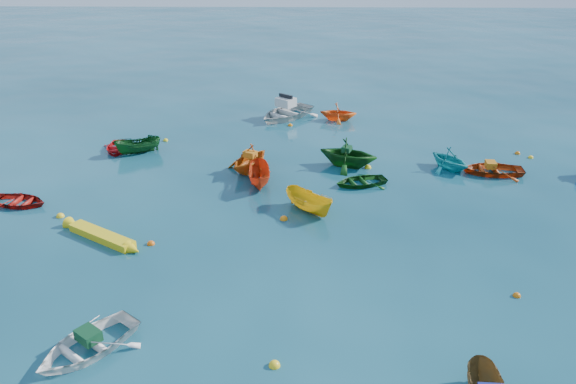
{
  "coord_description": "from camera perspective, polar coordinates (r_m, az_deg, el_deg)",
  "views": [
    {
      "loc": [
        0.55,
        -19.94,
        12.13
      ],
      "look_at": [
        0.0,
        5.0,
        0.4
      ],
      "focal_mm": 35.0,
      "sensor_mm": 36.0,
      "label": 1
    }
  ],
  "objects": [
    {
      "name": "motorboat_white",
      "position": [
        40.1,
        -0.22,
        7.58
      ],
      "size": [
        5.59,
        5.78,
        1.58
      ],
      "primitive_type": "imported",
      "rotation": [
        0.0,
        0.0,
        -0.68
      ],
      "color": "silver",
      "rests_on": "ground"
    },
    {
      "name": "dinghy_cyan_se",
      "position": [
        32.54,
        16.0,
        2.27
      ],
      "size": [
        3.27,
        3.36,
        1.35
      ],
      "primitive_type": "imported",
      "rotation": [
        0.0,
        0.0,
        0.6
      ],
      "color": "teal",
      "rests_on": "ground"
    },
    {
      "name": "sampan_orange_n",
      "position": [
        29.36,
        -2.87,
        0.74
      ],
      "size": [
        1.38,
        3.09,
        1.16
      ],
      "primitive_type": "imported",
      "rotation": [
        0.0,
        0.0,
        0.08
      ],
      "color": "red",
      "rests_on": "ground"
    },
    {
      "name": "ground",
      "position": [
        23.35,
        -0.27,
        -6.12
      ],
      "size": [
        160.0,
        160.0,
        0.0
      ],
      "primitive_type": "plane",
      "color": "#093444",
      "rests_on": "ground"
    },
    {
      "name": "buoy_ye_a",
      "position": [
        17.99,
        -1.39,
        -17.23
      ],
      "size": [
        0.36,
        0.36,
        0.36
      ],
      "primitive_type": "sphere",
      "color": "yellow",
      "rests_on": "ground"
    },
    {
      "name": "buoy_or_d",
      "position": [
        36.1,
        22.27,
        3.61
      ],
      "size": [
        0.32,
        0.32,
        0.32
      ],
      "primitive_type": "sphere",
      "color": "#D1680B",
      "rests_on": "ground"
    },
    {
      "name": "buoy_ye_e",
      "position": [
        35.75,
        23.42,
        3.2
      ],
      "size": [
        0.3,
        0.3,
        0.3
      ],
      "primitive_type": "sphere",
      "color": "yellow",
      "rests_on": "ground"
    },
    {
      "name": "buoy_or_c",
      "position": [
        25.85,
        -0.43,
        -2.81
      ],
      "size": [
        0.37,
        0.37,
        0.37
      ],
      "primitive_type": "sphere",
      "color": "orange",
      "rests_on": "ground"
    },
    {
      "name": "tarp_orange_a",
      "position": [
        30.8,
        -3.87,
        3.87
      ],
      "size": [
        0.84,
        0.77,
        0.33
      ],
      "primitive_type": "cube",
      "rotation": [
        0.0,
        0.0,
        -0.51
      ],
      "color": "orange",
      "rests_on": "dinghy_orange_w"
    },
    {
      "name": "dinghy_green_e",
      "position": [
        29.59,
        7.38,
        0.76
      ],
      "size": [
        3.21,
        2.7,
        0.57
      ],
      "primitive_type": "imported",
      "rotation": [
        0.0,
        0.0,
        -1.26
      ],
      "color": "#0F4311",
      "rests_on": "ground"
    },
    {
      "name": "dinghy_orange_w",
      "position": [
        31.13,
        -3.87,
        2.19
      ],
      "size": [
        3.76,
        3.92,
        1.6
      ],
      "primitive_type": "imported",
      "rotation": [
        0.0,
        0.0,
        -0.51
      ],
      "color": "orange",
      "rests_on": "ground"
    },
    {
      "name": "dinghy_red_nw",
      "position": [
        30.17,
        -25.63,
        -1.17
      ],
      "size": [
        3.19,
        2.57,
        0.59
      ],
      "primitive_type": "imported",
      "rotation": [
        0.0,
        0.0,
        1.36
      ],
      "color": "#9C130D",
      "rests_on": "ground"
    },
    {
      "name": "dinghy_red_far",
      "position": [
        35.49,
        -16.99,
        4.06
      ],
      "size": [
        2.22,
        2.83,
        0.53
      ],
      "primitive_type": "imported",
      "rotation": [
        0.0,
        0.0,
        0.15
      ],
      "color": "red",
      "rests_on": "ground"
    },
    {
      "name": "dinghy_white_near",
      "position": [
        19.56,
        -19.65,
        -14.92
      ],
      "size": [
        4.04,
        4.21,
        0.71
      ],
      "primitive_type": "imported",
      "rotation": [
        0.0,
        0.0,
        -0.66
      ],
      "color": "white",
      "rests_on": "ground"
    },
    {
      "name": "tarp_orange_b",
      "position": [
        32.45,
        19.89,
        2.64
      ],
      "size": [
        0.58,
        0.73,
        0.34
      ],
      "primitive_type": "cube",
      "rotation": [
        0.0,
        0.0,
        -1.64
      ],
      "color": "#C17113",
      "rests_on": "dinghy_red_ne"
    },
    {
      "name": "sampan_green_far",
      "position": [
        34.7,
        -14.92,
        3.85
      ],
      "size": [
        2.91,
        2.11,
        1.06
      ],
      "primitive_type": "imported",
      "rotation": [
        0.0,
        0.0,
        -1.12
      ],
      "color": "#114B1B",
      "rests_on": "ground"
    },
    {
      "name": "tarp_green_b",
      "position": [
        31.5,
        5.98,
        4.38
      ],
      "size": [
        0.65,
        0.73,
        0.29
      ],
      "primitive_type": "cube",
      "rotation": [
        0.0,
        0.0,
        1.2
      ],
      "color": "#104321",
      "rests_on": "dinghy_green_n"
    },
    {
      "name": "buoy_or_b",
      "position": [
        22.39,
        22.21,
        -9.77
      ],
      "size": [
        0.29,
        0.29,
        0.29
      ],
      "primitive_type": "sphere",
      "color": "orange",
      "rests_on": "ground"
    },
    {
      "name": "dinghy_orange_far",
      "position": [
        39.69,
        5.1,
        7.29
      ],
      "size": [
        2.79,
        2.49,
        1.32
      ],
      "primitive_type": "imported",
      "rotation": [
        0.0,
        0.0,
        1.43
      ],
      "color": "orange",
      "rests_on": "ground"
    },
    {
      "name": "buoy_ye_d",
      "position": [
        36.35,
        -12.33,
        5.1
      ],
      "size": [
        0.32,
        0.32,
        0.32
      ],
      "primitive_type": "sphere",
      "color": "yellow",
      "rests_on": "ground"
    },
    {
      "name": "tarp_green_a",
      "position": [
        19.27,
        -19.63,
        -13.55
      ],
      "size": [
        0.94,
        0.91,
        0.36
      ],
      "primitive_type": "cube",
      "rotation": [
        0.0,
        0.0,
        -0.66
      ],
      "color": "#104022",
      "rests_on": "dinghy_white_near"
    },
    {
      "name": "dinghy_red_ne",
      "position": [
        32.66,
        19.93,
        1.8
      ],
      "size": [
        3.49,
        2.61,
        0.69
      ],
      "primitive_type": "imported",
      "rotation": [
        0.0,
        0.0,
        -1.64
      ],
      "color": "#B13A0E",
      "rests_on": "ground"
    },
    {
      "name": "buoy_ye_c",
      "position": [
        31.73,
        8.12,
        2.44
      ],
      "size": [
        0.38,
        0.38,
        0.38
      ],
      "primitive_type": "sphere",
      "color": "yellow",
      "rests_on": "ground"
    },
    {
      "name": "buoy_or_e",
      "position": [
        38.35,
        0.23,
        6.75
      ],
      "size": [
        0.32,
        0.32,
        0.32
      ],
      "primitive_type": "sphere",
      "color": "orange",
      "rests_on": "ground"
    },
    {
      "name": "dinghy_green_n",
      "position": [
        31.85,
        6.07,
        2.65
      ],
      "size": [
        4.1,
        3.84,
        1.73
      ],
      "primitive_type": "imported",
      "rotation": [
        0.0,
        0.0,
        1.2
      ],
      "color": "#104713",
      "rests_on": "ground"
    },
    {
      "name": "buoy_ye_b",
      "position": [
        28.15,
        -22.12,
        -2.34
      ],
      "size": [
        0.38,
        0.38,
        0.38
      ],
      "primitive_type": "sphere",
      "color": "yellow",
      "rests_on": "ground"
    },
    {
      "name": "kayak_yellow",
      "position": [
        25.55,
        -18.34,
        -4.57
      ],
      "size": [
        3.95,
        2.8,
        0.44
      ],
      "primitive_type": null,
      "rotation": [
        0.0,
        0.0,
        1.01
      ],
      "color": "yellow",
      "rests_on": "ground"
    },
    {
      "name": "sampan_yellow_mid",
      "position": [
        26.58,
        2.15,
        -1.98
      ],
      "size": [
        2.78,
        2.86,
        1.12
      ],
      "primitive_type": "imported",
      "rotation": [
        0.0,
        0.0,
        0.75
      ],
      "color": "gold",
      "rests_on": "ground"
    },
    {
      "name": "buoy_or_a",
      "position": [
        24.59,
        -13.74,
        -5.18
      ],
      "size": [
        0.33,
        0.33,
        0.33
      ],
      "primitive_type": "sphere",
      "color": "#E25B0C",
      "rests_on": "ground"
    }
  ]
}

